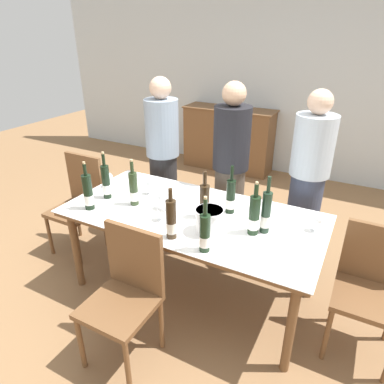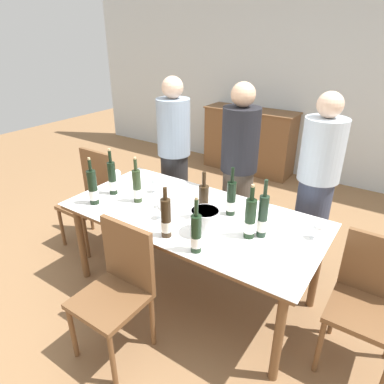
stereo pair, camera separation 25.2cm
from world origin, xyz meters
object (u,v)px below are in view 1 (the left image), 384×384
Objects in this scene: wine_bottle_1 at (205,234)px; wine_glass_3 at (163,198)px; wine_bottle_7 at (266,213)px; chair_near_front at (127,288)px; wine_glass_1 at (150,184)px; wine_bottle_5 at (88,193)px; wine_bottle_0 at (171,220)px; wine_bottle_4 at (204,202)px; ice_bucket at (209,220)px; person_host at (163,159)px; wine_bottle_2 at (231,197)px; wine_glass_4 at (317,220)px; sideboard_cabinet at (228,139)px; wine_bottle_8 at (106,183)px; chair_right_end at (371,283)px; chair_left_end at (80,198)px; person_guest_right at (307,186)px; dining_table at (192,221)px; wine_glass_2 at (109,177)px; person_guest_left at (230,172)px; wine_glass_0 at (162,209)px; wine_bottle_3 at (134,189)px; wine_bottle_6 at (254,216)px.

wine_bottle_1 reaches higher than wine_glass_3.
chair_near_front is at bearing -132.54° from wine_bottle_7.
wine_glass_3 is 0.15× the size of chair_near_front.
wine_bottle_5 is at bearing -121.77° from wine_glass_1.
wine_bottle_0 is 0.36m from wine_bottle_4.
person_host is (-0.96, 0.92, -0.02)m from ice_bucket.
wine_bottle_2 is 0.63m from wine_glass_4.
wine_bottle_4 reaches higher than sideboard_cabinet.
sideboard_cabinet reaches higher than chair_near_front.
wine_bottle_8 is 2.81× the size of wine_glass_3.
chair_left_end is (-2.55, 0.01, 0.01)m from chair_right_end.
person_guest_right is (1.44, 0.88, -0.08)m from wine_bottle_8.
wine_glass_1 is 1.07× the size of wine_glass_4.
wine_bottle_4 is 0.39× the size of chair_left_end.
wine_bottle_4 is (-0.14, -0.16, -0.00)m from wine_bottle_2.
dining_table is 0.33m from ice_bucket.
chair_right_end is (2.15, -0.00, -0.32)m from wine_glass_2.
wine_glass_2 is at bearing 109.24° from wine_bottle_5.
wine_glass_0 is at bearing -99.02° from person_guest_left.
person_guest_right reaches higher than chair_near_front.
wine_bottle_1 is 1.03× the size of wine_bottle_4.
wine_bottle_0 is 0.82m from wine_bottle_8.
wine_bottle_2 is at bearing -67.54° from sideboard_cabinet.
person_host is (-1.29, 0.74, -0.07)m from wine_bottle_7.
dining_table is 14.78× the size of wine_glass_0.
person_guest_left reaches higher than wine_bottle_7.
wine_bottle_3 is 1.38m from wine_glass_4.
ice_bucket is 0.95m from person_guest_left.
person_guest_left reaches higher than wine_bottle_8.
wine_bottle_5 is 0.42× the size of chair_near_front.
ice_bucket is 0.51× the size of wine_bottle_5.
person_guest_left reaches higher than chair_near_front.
person_guest_left is at bearing 54.58° from wine_bottle_5.
wine_bottle_7 reaches higher than wine_glass_3.
wine_bottle_0 is at bearing -55.27° from person_host.
wine_glass_3 is 1.12× the size of wine_glass_4.
wine_bottle_8 is at bearing 174.79° from ice_bucket.
wine_bottle_8 is 1.12m from person_guest_left.
wine_bottle_2 reaches higher than wine_bottle_4.
wine_glass_2 is (-0.41, -0.05, -0.00)m from wine_glass_1.
wine_bottle_2 is at bearing 24.91° from wine_bottle_5.
ice_bucket is 0.74m from wine_glass_4.
wine_bottle_4 is 0.39m from wine_bottle_6.
chair_near_front is 0.97× the size of chair_left_end.
wine_bottle_0 reaches higher than wine_glass_4.
wine_bottle_8 is (-0.99, -0.24, 0.01)m from wine_bottle_2.
wine_glass_1 is 0.95× the size of wine_glass_3.
wine_bottle_2 is at bearing 95.12° from wine_bottle_1.
wine_bottle_2 is at bearing -67.74° from person_guest_left.
wine_bottle_1 is (1.13, -3.16, 0.39)m from sideboard_cabinet.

